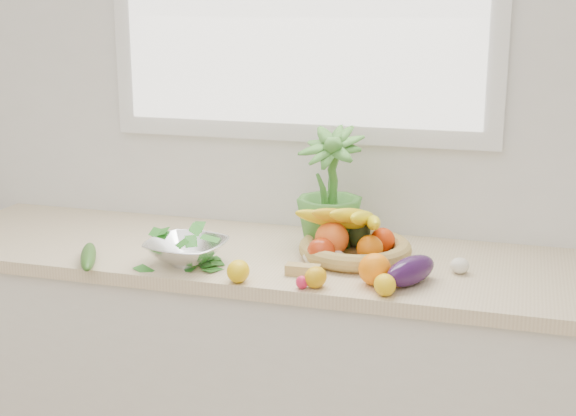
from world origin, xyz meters
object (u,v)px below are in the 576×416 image
(apple, at_px, (321,252))
(fruit_basket, at_px, (354,241))
(colander_with_spinach, at_px, (186,245))
(cucumber, at_px, (88,257))
(potted_herb, at_px, (330,187))
(eggplant, at_px, (411,271))

(apple, height_order, fruit_basket, fruit_basket)
(fruit_basket, bearing_deg, colander_with_spinach, -156.21)
(cucumber, relative_size, fruit_basket, 0.54)
(potted_herb, relative_size, fruit_basket, 0.83)
(eggplant, bearing_deg, potted_herb, 138.58)
(cucumber, distance_m, colander_with_spinach, 0.29)
(fruit_basket, bearing_deg, potted_herb, 142.66)
(apple, bearing_deg, colander_with_spinach, -164.39)
(apple, height_order, colander_with_spinach, colander_with_spinach)
(colander_with_spinach, bearing_deg, eggplant, 1.50)
(cucumber, bearing_deg, fruit_basket, 20.67)
(eggplant, bearing_deg, apple, 162.03)
(apple, relative_size, colander_with_spinach, 0.33)
(apple, relative_size, fruit_basket, 0.19)
(eggplant, distance_m, fruit_basket, 0.27)
(eggplant, distance_m, potted_herb, 0.42)
(apple, xyz_separation_m, colander_with_spinach, (-0.38, -0.11, 0.02))
(cucumber, height_order, fruit_basket, fruit_basket)
(apple, distance_m, potted_herb, 0.23)
(apple, distance_m, fruit_basket, 0.12)
(apple, relative_size, cucumber, 0.34)
(potted_herb, distance_m, fruit_basket, 0.19)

